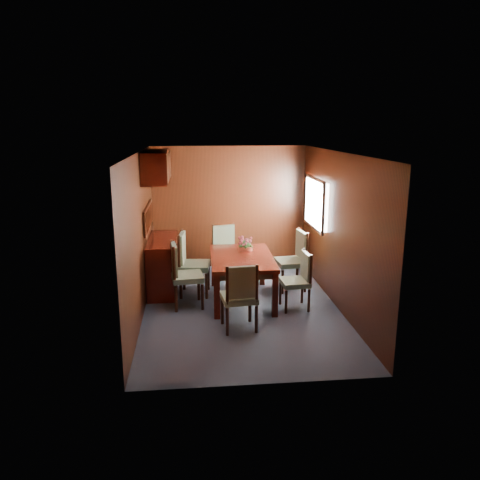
{
  "coord_description": "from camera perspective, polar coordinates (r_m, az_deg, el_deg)",
  "views": [
    {
      "loc": [
        -0.73,
        -6.84,
        2.79
      ],
      "look_at": [
        0.0,
        0.17,
        1.05
      ],
      "focal_mm": 35.0,
      "sensor_mm": 36.0,
      "label": 1
    }
  ],
  "objects": [
    {
      "name": "ground",
      "position": [
        7.43,
        0.14,
        -8.21
      ],
      "size": [
        4.5,
        4.5,
        0.0
      ],
      "primitive_type": "plane",
      "color": "#363C49",
      "rests_on": "ground"
    },
    {
      "name": "room_shell",
      "position": [
        7.29,
        -0.95,
        4.71
      ],
      "size": [
        3.06,
        4.52,
        2.41
      ],
      "color": "black",
      "rests_on": "ground"
    },
    {
      "name": "chair_head",
      "position": [
        6.44,
        0.01,
        -6.54
      ],
      "size": [
        0.51,
        0.5,
        0.99
      ],
      "rotation": [
        0.0,
        0.0,
        0.11
      ],
      "color": "black",
      "rests_on": "ground"
    },
    {
      "name": "chair_right_near",
      "position": [
        7.3,
        7.24,
        -4.5
      ],
      "size": [
        0.43,
        0.45,
        0.91
      ],
      "rotation": [
        0.0,
        0.0,
        1.62
      ],
      "color": "black",
      "rests_on": "ground"
    },
    {
      "name": "sideboard",
      "position": [
        8.2,
        -9.34,
        -2.91
      ],
      "size": [
        0.48,
        1.4,
        0.9
      ],
      "primitive_type": "cube",
      "color": "#320B06",
      "rests_on": "ground"
    },
    {
      "name": "dining_table",
      "position": [
        7.53,
        0.21,
        -2.75
      ],
      "size": [
        1.02,
        1.6,
        0.74
      ],
      "rotation": [
        0.0,
        0.0,
        -0.02
      ],
      "color": "#320B06",
      "rests_on": "ground"
    },
    {
      "name": "chair_right_far",
      "position": [
        8.13,
        6.71,
        -2.03
      ],
      "size": [
        0.52,
        0.54,
        1.04
      ],
      "rotation": [
        0.0,
        0.0,
        1.68
      ],
      "color": "black",
      "rests_on": "ground"
    },
    {
      "name": "chair_foot",
      "position": [
        8.77,
        -1.79,
        -0.99
      ],
      "size": [
        0.56,
        0.55,
        0.98
      ],
      "rotation": [
        0.0,
        0.0,
        3.4
      ],
      "color": "black",
      "rests_on": "ground"
    },
    {
      "name": "flower_centerpiece",
      "position": [
        7.81,
        0.7,
        -0.43
      ],
      "size": [
        0.25,
        0.25,
        0.25
      ],
      "color": "#B64F37",
      "rests_on": "dining_table"
    },
    {
      "name": "chair_left_near",
      "position": [
        7.33,
        -7.07,
        -3.83
      ],
      "size": [
        0.52,
        0.54,
        1.04
      ],
      "rotation": [
        0.0,
        0.0,
        -1.46
      ],
      "color": "black",
      "rests_on": "ground"
    },
    {
      "name": "chair_left_far",
      "position": [
        7.85,
        -6.17,
        -2.45
      ],
      "size": [
        0.54,
        0.56,
        1.08
      ],
      "rotation": [
        0.0,
        0.0,
        -1.68
      ],
      "color": "black",
      "rests_on": "ground"
    }
  ]
}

